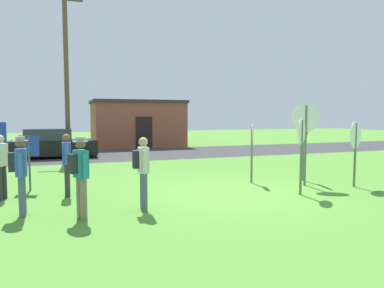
{
  "coord_description": "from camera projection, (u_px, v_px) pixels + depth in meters",
  "views": [
    {
      "loc": [
        -4.4,
        -9.12,
        2.18
      ],
      "look_at": [
        -0.59,
        1.3,
        1.3
      ],
      "focal_mm": 33.62,
      "sensor_mm": 36.0,
      "label": 1
    }
  ],
  "objects": [
    {
      "name": "stop_sign_rear_left",
      "position": [
        306.0,
        129.0,
        11.11
      ],
      "size": [
        0.84,
        0.28,
        2.56
      ],
      "color": "#51664C",
      "rests_on": "ground"
    },
    {
      "name": "person_with_sunhat",
      "position": [
        143.0,
        168.0,
        8.19
      ],
      "size": [
        0.37,
        0.57,
        1.69
      ],
      "color": "#4C5670",
      "rests_on": "ground"
    },
    {
      "name": "stop_sign_nearest",
      "position": [
        304.0,
        135.0,
        11.93
      ],
      "size": [
        0.28,
        0.82,
        2.24
      ],
      "color": "#51664C",
      "rests_on": "ground"
    },
    {
      "name": "stop_sign_low_front",
      "position": [
        355.0,
        142.0,
        10.91
      ],
      "size": [
        0.77,
        0.37,
        2.02
      ],
      "color": "#51664C",
      "rests_on": "ground"
    },
    {
      "name": "stop_sign_leaning_right",
      "position": [
        301.0,
        143.0,
        9.81
      ],
      "size": [
        0.58,
        0.48,
        2.12
      ],
      "color": "#51664C",
      "rests_on": "ground"
    },
    {
      "name": "utility_pole",
      "position": [
        66.0,
        70.0,
        18.73
      ],
      "size": [
        1.8,
        0.24,
        8.76
      ],
      "color": "brown",
      "rests_on": "ground"
    },
    {
      "name": "person_in_teal",
      "position": [
        1.0,
        163.0,
        9.27
      ],
      "size": [
        0.34,
        0.53,
        1.69
      ],
      "color": "#2D2D33",
      "rests_on": "ground"
    },
    {
      "name": "person_in_blue",
      "position": [
        20.0,
        170.0,
        7.74
      ],
      "size": [
        0.4,
        0.57,
        1.74
      ],
      "color": "#4C5670",
      "rests_on": "ground"
    },
    {
      "name": "street_asphalt",
      "position": [
        143.0,
        154.0,
        20.49
      ],
      "size": [
        60.0,
        6.4,
        0.01
      ],
      "primitive_type": "cube",
      "color": "#38383A",
      "rests_on": "ground"
    },
    {
      "name": "stop_sign_tallest",
      "position": [
        252.0,
        144.0,
        11.55
      ],
      "size": [
        0.31,
        0.59,
        1.91
      ],
      "color": "#51664C",
      "rests_on": "ground"
    },
    {
      "name": "building_background",
      "position": [
        137.0,
        123.0,
        25.89
      ],
      "size": [
        6.36,
        4.67,
        3.24
      ],
      "color": "brown",
      "rests_on": "ground"
    },
    {
      "name": "info_panel_middle",
      "position": [
        29.0,
        153.0,
        10.37
      ],
      "size": [
        0.56,
        0.26,
        1.61
      ],
      "color": "#4C4C51",
      "rests_on": "ground"
    },
    {
      "name": "person_on_left",
      "position": [
        80.0,
        172.0,
        7.5
      ],
      "size": [
        0.43,
        0.55,
        1.74
      ],
      "color": "#7A6B56",
      "rests_on": "ground"
    },
    {
      "name": "person_holding_notes",
      "position": [
        67.0,
        161.0,
        9.67
      ],
      "size": [
        0.23,
        0.57,
        1.69
      ],
      "color": "#2D2D33",
      "rests_on": "ground"
    },
    {
      "name": "parked_car_on_street",
      "position": [
        53.0,
        144.0,
        18.54
      ],
      "size": [
        4.37,
        2.15,
        1.51
      ],
      "color": "black",
      "rests_on": "ground"
    },
    {
      "name": "ground_plane",
      "position": [
        227.0,
        192.0,
        10.21
      ],
      "size": [
        80.0,
        80.0,
        0.0
      ],
      "primitive_type": "plane",
      "color": "#518E33"
    }
  ]
}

